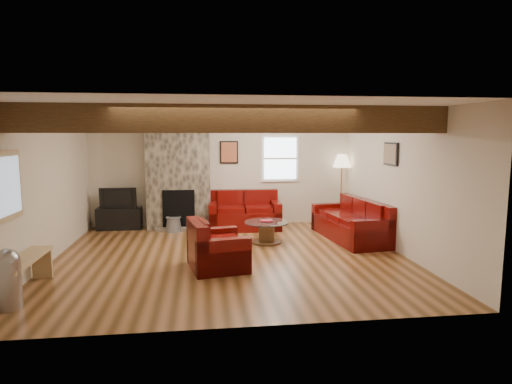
{
  "coord_description": "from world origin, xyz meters",
  "views": [
    {
      "loc": [
        -0.47,
        -7.18,
        2.09
      ],
      "look_at": [
        0.49,
        0.4,
        1.07
      ],
      "focal_mm": 30.0,
      "sensor_mm": 36.0,
      "label": 1
    }
  ],
  "objects_px": {
    "television": "(119,198)",
    "sofa_three": "(350,220)",
    "armchair_red": "(218,244)",
    "coffee_table": "(266,232)",
    "floor_lamp": "(342,165)",
    "loveseat": "(244,210)",
    "tv_cabinet": "(120,218)"
  },
  "relations": [
    {
      "from": "coffee_table",
      "to": "floor_lamp",
      "type": "relative_size",
      "value": 0.53
    },
    {
      "from": "loveseat",
      "to": "floor_lamp",
      "type": "distance_m",
      "value": 2.52
    },
    {
      "from": "loveseat",
      "to": "armchair_red",
      "type": "height_order",
      "value": "loveseat"
    },
    {
      "from": "loveseat",
      "to": "television",
      "type": "distance_m",
      "value": 2.81
    },
    {
      "from": "sofa_three",
      "to": "tv_cabinet",
      "type": "relative_size",
      "value": 2.14
    },
    {
      "from": "television",
      "to": "floor_lamp",
      "type": "relative_size",
      "value": 0.48
    },
    {
      "from": "sofa_three",
      "to": "tv_cabinet",
      "type": "height_order",
      "value": "sofa_three"
    },
    {
      "from": "television",
      "to": "floor_lamp",
      "type": "distance_m",
      "value": 5.14
    },
    {
      "from": "television",
      "to": "sofa_three",
      "type": "bearing_deg",
      "value": -17.77
    },
    {
      "from": "television",
      "to": "armchair_red",
      "type": "bearing_deg",
      "value": -56.3
    },
    {
      "from": "coffee_table",
      "to": "armchair_red",
      "type": "bearing_deg",
      "value": -124.41
    },
    {
      "from": "loveseat",
      "to": "tv_cabinet",
      "type": "distance_m",
      "value": 2.8
    },
    {
      "from": "loveseat",
      "to": "tv_cabinet",
      "type": "xyz_separation_m",
      "value": [
        -2.78,
        0.3,
        -0.18
      ]
    },
    {
      "from": "coffee_table",
      "to": "television",
      "type": "height_order",
      "value": "television"
    },
    {
      "from": "sofa_three",
      "to": "coffee_table",
      "type": "bearing_deg",
      "value": -92.68
    },
    {
      "from": "tv_cabinet",
      "to": "television",
      "type": "distance_m",
      "value": 0.47
    },
    {
      "from": "tv_cabinet",
      "to": "television",
      "type": "xyz_separation_m",
      "value": [
        0.0,
        0.0,
        0.47
      ]
    },
    {
      "from": "sofa_three",
      "to": "armchair_red",
      "type": "relative_size",
      "value": 2.17
    },
    {
      "from": "loveseat",
      "to": "tv_cabinet",
      "type": "height_order",
      "value": "loveseat"
    },
    {
      "from": "tv_cabinet",
      "to": "floor_lamp",
      "type": "bearing_deg",
      "value": -0.95
    },
    {
      "from": "armchair_red",
      "to": "television",
      "type": "bearing_deg",
      "value": 22.82
    },
    {
      "from": "sofa_three",
      "to": "television",
      "type": "relative_size",
      "value": 2.6
    },
    {
      "from": "tv_cabinet",
      "to": "floor_lamp",
      "type": "height_order",
      "value": "floor_lamp"
    },
    {
      "from": "tv_cabinet",
      "to": "television",
      "type": "relative_size",
      "value": 1.22
    },
    {
      "from": "television",
      "to": "coffee_table",
      "type": "bearing_deg",
      "value": -28.33
    },
    {
      "from": "armchair_red",
      "to": "floor_lamp",
      "type": "distance_m",
      "value": 4.4
    },
    {
      "from": "sofa_three",
      "to": "television",
      "type": "distance_m",
      "value": 5.06
    },
    {
      "from": "sofa_three",
      "to": "floor_lamp",
      "type": "distance_m",
      "value": 1.79
    },
    {
      "from": "loveseat",
      "to": "tv_cabinet",
      "type": "bearing_deg",
      "value": 175.55
    },
    {
      "from": "loveseat",
      "to": "floor_lamp",
      "type": "xyz_separation_m",
      "value": [
        2.31,
        0.22,
        0.99
      ]
    },
    {
      "from": "coffee_table",
      "to": "floor_lamp",
      "type": "height_order",
      "value": "floor_lamp"
    },
    {
      "from": "loveseat",
      "to": "floor_lamp",
      "type": "relative_size",
      "value": 0.96
    }
  ]
}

